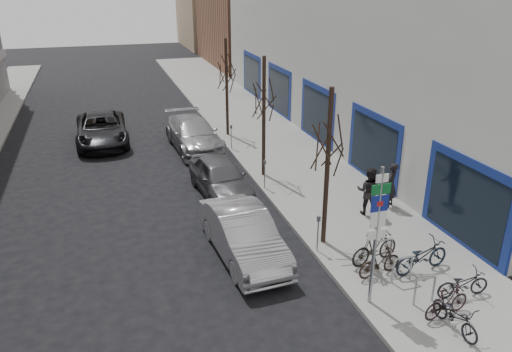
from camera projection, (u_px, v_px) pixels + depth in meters
ground at (289, 323)px, 13.37m from camera, size 120.00×120.00×0.00m
sidewalk_east at (302, 171)px, 23.44m from camera, size 5.00×70.00×0.15m
commercial_building at (457, 39)px, 30.39m from camera, size 20.00×32.00×10.00m
brick_building_far at (268, 24)px, 50.85m from camera, size 12.00×14.00×8.00m
tan_building_far at (234, 9)px, 64.05m from camera, size 13.00×12.00×9.00m
highway_sign_pole at (377, 229)px, 13.11m from camera, size 0.55×0.10×4.20m
bike_rack at (402, 267)px, 14.72m from camera, size 0.66×2.26×0.83m
tree_near at (329, 131)px, 15.65m from camera, size 1.80×1.80×5.50m
tree_mid at (264, 89)px, 21.39m from camera, size 1.80×1.80×5.50m
tree_far at (226, 65)px, 27.13m from camera, size 1.80×1.80×5.50m
meter_front at (318, 230)px, 16.28m from camera, size 0.10×0.08×1.27m
meter_mid at (265, 171)px, 21.14m from camera, size 0.10×0.08×1.27m
meter_back at (231, 134)px, 26.00m from camera, size 0.10×0.08×1.27m
bike_near_left at (456, 314)px, 12.70m from camera, size 0.60×1.64×0.98m
bike_near_right at (447, 302)px, 13.23m from camera, size 1.55×0.65×0.91m
bike_mid_curb at (422, 254)px, 15.23m from camera, size 2.03×0.86×1.20m
bike_mid_inner at (375, 247)px, 15.68m from camera, size 1.89×0.90×1.11m
bike_far_curb at (463, 281)px, 14.05m from camera, size 1.62×0.62×0.97m
bike_far_inner at (380, 262)px, 15.04m from camera, size 1.59×0.68×0.94m
parked_car_front at (244, 235)px, 16.24m from camera, size 2.00×4.96×1.60m
parked_car_mid at (221, 177)px, 20.88m from camera, size 2.19×4.72×1.57m
parked_car_back at (194, 134)px, 26.41m from camera, size 2.60×5.74×1.63m
lane_car at (102, 129)px, 27.31m from camera, size 2.66×5.77×1.60m
pedestrian_near at (391, 185)px, 19.39m from camera, size 0.78×0.76×1.81m
pedestrian_far at (369, 191)px, 18.78m from camera, size 0.85×0.80×1.90m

